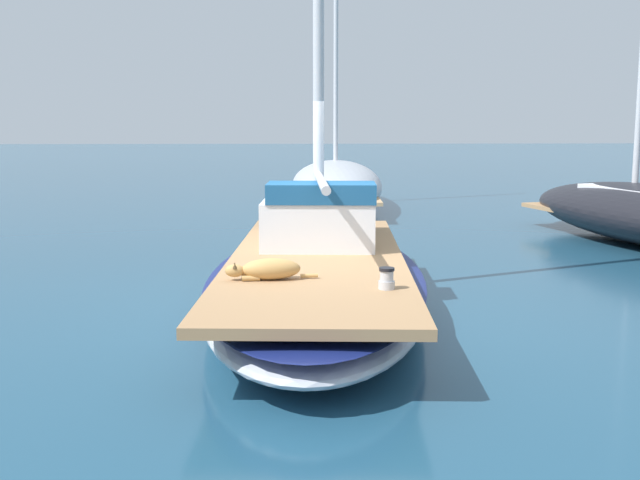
{
  "coord_description": "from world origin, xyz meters",
  "views": [
    {
      "loc": [
        -0.31,
        -9.4,
        2.31
      ],
      "look_at": [
        0.0,
        -1.0,
        1.01
      ],
      "focal_mm": 44.99,
      "sensor_mm": 36.0,
      "label": 1
    }
  ],
  "objects_px": {
    "dog_tan": "(268,269)",
    "coiled_rope": "(262,270)",
    "deck_winch": "(387,279)",
    "moored_boat_far_astern": "(336,183)",
    "sailboat_main": "(317,283)"
  },
  "relations": [
    {
      "from": "deck_winch",
      "to": "sailboat_main",
      "type": "bearing_deg",
      "value": 108.18
    },
    {
      "from": "sailboat_main",
      "to": "deck_winch",
      "type": "distance_m",
      "value": 2.0
    },
    {
      "from": "deck_winch",
      "to": "coiled_rope",
      "type": "distance_m",
      "value": 1.53
    },
    {
      "from": "moored_boat_far_astern",
      "to": "coiled_rope",
      "type": "bearing_deg",
      "value": -97.04
    },
    {
      "from": "deck_winch",
      "to": "dog_tan",
      "type": "bearing_deg",
      "value": 156.84
    },
    {
      "from": "moored_boat_far_astern",
      "to": "sailboat_main",
      "type": "bearing_deg",
      "value": -94.48
    },
    {
      "from": "dog_tan",
      "to": "deck_winch",
      "type": "distance_m",
      "value": 1.26
    },
    {
      "from": "dog_tan",
      "to": "coiled_rope",
      "type": "height_order",
      "value": "dog_tan"
    },
    {
      "from": "sailboat_main",
      "to": "deck_winch",
      "type": "height_order",
      "value": "deck_winch"
    },
    {
      "from": "dog_tan",
      "to": "moored_boat_far_astern",
      "type": "xyz_separation_m",
      "value": [
        1.42,
        12.5,
        -0.16
      ]
    },
    {
      "from": "sailboat_main",
      "to": "dog_tan",
      "type": "height_order",
      "value": "dog_tan"
    },
    {
      "from": "dog_tan",
      "to": "coiled_rope",
      "type": "distance_m",
      "value": 0.42
    },
    {
      "from": "sailboat_main",
      "to": "coiled_rope",
      "type": "relative_size",
      "value": 22.75
    },
    {
      "from": "sailboat_main",
      "to": "dog_tan",
      "type": "xyz_separation_m",
      "value": [
        -0.55,
        -1.36,
        0.43
      ]
    },
    {
      "from": "sailboat_main",
      "to": "dog_tan",
      "type": "relative_size",
      "value": 7.73
    }
  ]
}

